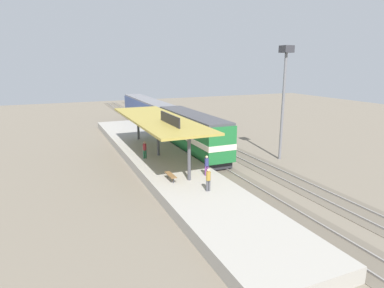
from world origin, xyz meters
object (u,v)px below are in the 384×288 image
(light_mast, at_px, (285,79))
(person_waiting, at_px, (208,179))
(platform_bench, at_px, (171,175))
(person_boarding, at_px, (207,164))
(person_walking, at_px, (145,149))
(locomotive, at_px, (192,133))
(passenger_carriage_single, at_px, (147,112))

(light_mast, relative_size, person_waiting, 6.84)
(platform_bench, height_order, light_mast, light_mast)
(person_boarding, bearing_deg, platform_bench, 178.84)
(platform_bench, xyz_separation_m, person_boarding, (3.16, -0.06, 0.51))
(light_mast, xyz_separation_m, person_boarding, (-10.64, -4.03, -6.54))
(person_waiting, xyz_separation_m, person_walking, (-1.94, 10.13, 0.00))
(person_boarding, bearing_deg, person_waiting, -113.88)
(person_waiting, bearing_deg, locomotive, 71.67)
(platform_bench, bearing_deg, person_waiting, -61.45)
(locomotive, distance_m, person_walking, 6.77)
(platform_bench, height_order, person_boarding, person_boarding)
(person_walking, height_order, person_boarding, same)
(person_walking, bearing_deg, light_mast, -11.84)
(platform_bench, xyz_separation_m, person_walking, (-0.19, 6.90, 0.51))
(person_waiting, height_order, person_walking, same)
(passenger_carriage_single, bearing_deg, locomotive, -90.00)
(locomotive, relative_size, person_boarding, 8.44)
(person_boarding, bearing_deg, light_mast, 20.75)
(light_mast, relative_size, person_boarding, 6.84)
(platform_bench, height_order, person_waiting, person_waiting)
(person_waiting, xyz_separation_m, person_boarding, (1.40, 3.16, 0.00))
(platform_bench, relative_size, person_waiting, 0.99)
(locomotive, bearing_deg, person_boarding, -106.43)
(person_waiting, distance_m, person_boarding, 3.46)
(platform_bench, bearing_deg, passenger_carriage_single, 77.73)
(locomotive, distance_m, person_boarding, 10.07)
(locomotive, bearing_deg, light_mast, -35.74)
(person_walking, bearing_deg, passenger_carriage_single, 73.34)
(passenger_carriage_single, distance_m, person_walking, 21.59)
(platform_bench, relative_size, locomotive, 0.12)
(platform_bench, distance_m, passenger_carriage_single, 28.24)
(locomotive, xyz_separation_m, light_mast, (7.80, -5.61, 5.99))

